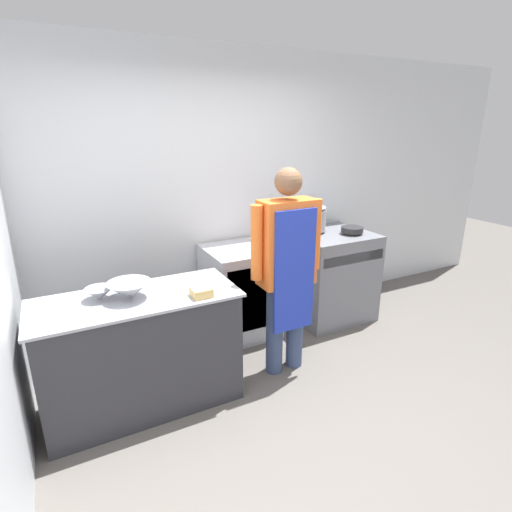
% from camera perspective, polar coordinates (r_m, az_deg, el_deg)
% --- Properties ---
extents(ground_plane, '(14.00, 14.00, 0.00)m').
position_cam_1_polar(ground_plane, '(3.07, 6.11, -22.43)').
color(ground_plane, '#5B5651').
extents(wall_back, '(8.00, 0.05, 2.70)m').
position_cam_1_polar(wall_back, '(3.94, -7.35, 8.68)').
color(wall_back, silver).
rests_on(wall_back, ground_plane).
extents(prep_counter, '(1.40, 0.61, 0.86)m').
position_cam_1_polar(prep_counter, '(3.08, -16.00, -13.01)').
color(prep_counter, '#2D2D33').
rests_on(prep_counter, ground_plane).
extents(stove, '(0.80, 0.76, 0.95)m').
position_cam_1_polar(stove, '(4.35, 10.33, -2.63)').
color(stove, slate).
rests_on(stove, ground_plane).
extents(fridge_unit, '(0.64, 0.65, 0.88)m').
position_cam_1_polar(fridge_unit, '(3.93, -2.24, -5.04)').
color(fridge_unit, silver).
rests_on(fridge_unit, ground_plane).
extents(person_cook, '(0.62, 0.24, 1.70)m').
position_cam_1_polar(person_cook, '(3.15, 4.44, -0.89)').
color(person_cook, '#38476B').
rests_on(person_cook, ground_plane).
extents(mixing_bowl, '(0.30, 0.30, 0.12)m').
position_cam_1_polar(mixing_bowl, '(2.85, -17.64, -4.68)').
color(mixing_bowl, '#9EA0A8').
rests_on(mixing_bowl, prep_counter).
extents(small_bowl, '(0.19, 0.19, 0.08)m').
position_cam_1_polar(small_bowl, '(2.91, -21.44, -5.03)').
color(small_bowl, '#9EA0A8').
rests_on(small_bowl, prep_counter).
extents(plastic_tub, '(0.13, 0.13, 0.06)m').
position_cam_1_polar(plastic_tub, '(2.79, -7.83, -5.12)').
color(plastic_tub, '#D8B266').
rests_on(plastic_tub, prep_counter).
extents(stock_pot, '(0.33, 0.33, 0.27)m').
position_cam_1_polar(stock_pot, '(4.17, 7.71, 5.50)').
color(stock_pot, '#9EA0A8').
rests_on(stock_pot, stove).
extents(saute_pan, '(0.23, 0.23, 0.05)m').
position_cam_1_polar(saute_pan, '(4.20, 13.56, 3.70)').
color(saute_pan, '#262628').
rests_on(saute_pan, stove).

